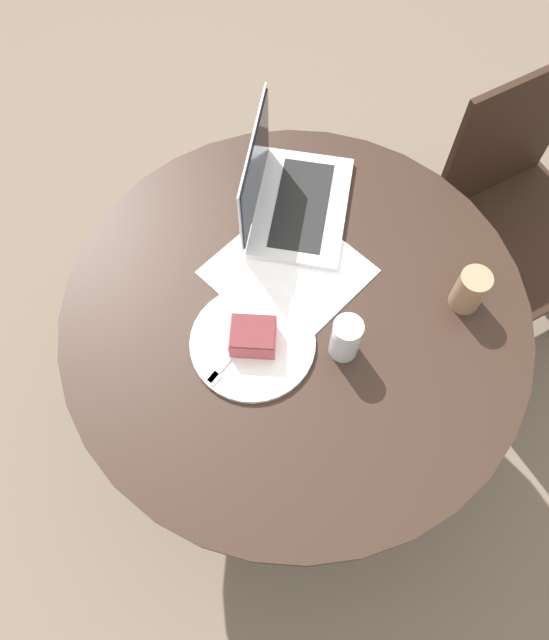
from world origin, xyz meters
name	(u,v)px	position (x,y,z in m)	size (l,w,h in m)	color
ground_plane	(289,411)	(0.00, 0.00, 0.00)	(12.00, 12.00, 0.00)	#6B5B4C
dining_table	(294,337)	(0.00, 0.00, 0.59)	(1.03, 1.03, 0.73)	black
chair	(512,219)	(0.31, 0.70, 0.47)	(0.57, 0.57, 0.89)	black
paper_document	(288,272)	(-0.07, 0.08, 0.73)	(0.35, 0.35, 0.00)	white
plate	(253,343)	(-0.04, -0.11, 0.73)	(0.27, 0.27, 0.01)	white
cake_slice	(253,336)	(-0.04, -0.11, 0.76)	(0.12, 0.12, 0.05)	#B74C51
fork	(229,358)	(-0.06, -0.17, 0.74)	(0.03, 0.17, 0.00)	silver
coffee_glass	(470,290)	(0.30, 0.22, 0.78)	(0.07, 0.07, 0.11)	#997556
water_glass	(346,338)	(0.13, -0.02, 0.78)	(0.06, 0.06, 0.12)	silver
laptop	(289,197)	(-0.16, 0.23, 0.77)	(0.32, 0.37, 0.23)	silver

